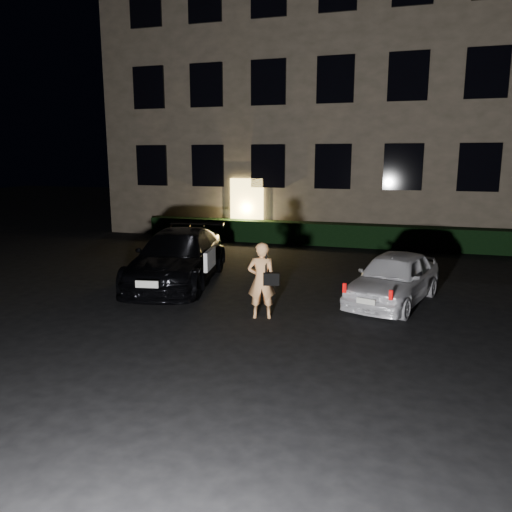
% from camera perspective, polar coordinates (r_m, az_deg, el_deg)
% --- Properties ---
extents(ground, '(80.00, 80.00, 0.00)m').
position_cam_1_polar(ground, '(9.68, -1.45, -9.18)').
color(ground, black).
rests_on(ground, ground).
extents(building, '(20.00, 8.11, 12.00)m').
position_cam_1_polar(building, '(23.90, 10.49, 17.41)').
color(building, brown).
rests_on(building, ground).
extents(hedge, '(15.00, 0.70, 0.85)m').
position_cam_1_polar(hedge, '(19.54, 8.36, 2.48)').
color(hedge, black).
rests_on(hedge, ground).
extents(sedan, '(2.83, 5.17, 1.42)m').
position_cam_1_polar(sedan, '(13.60, -8.91, -0.17)').
color(sedan, black).
rests_on(sedan, ground).
extents(hatch, '(2.38, 3.79, 1.20)m').
position_cam_1_polar(hatch, '(12.10, 15.48, -2.41)').
color(hatch, white).
rests_on(hatch, ground).
extents(man, '(0.75, 0.54, 1.64)m').
position_cam_1_polar(man, '(10.52, 0.67, -2.79)').
color(man, '#FDAE6A').
rests_on(man, ground).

